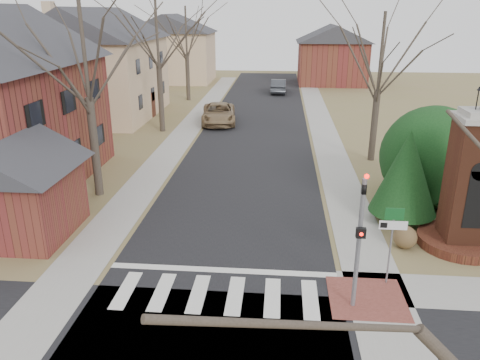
# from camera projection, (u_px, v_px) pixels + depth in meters

# --- Properties ---
(ground) EXTENTS (120.00, 120.00, 0.00)m
(ground) POSITION_uv_depth(u_px,v_px,m) (213.00, 310.00, 14.35)
(ground) COLOR olive
(ground) RESTS_ON ground
(main_street) EXTENTS (8.00, 70.00, 0.01)m
(main_street) POSITION_uv_depth(u_px,v_px,m) (255.00, 133.00, 34.94)
(main_street) COLOR black
(main_street) RESTS_ON ground
(crosswalk_zone) EXTENTS (8.00, 2.20, 0.02)m
(crosswalk_zone) POSITION_uv_depth(u_px,v_px,m) (217.00, 295.00, 15.10)
(crosswalk_zone) COLOR silver
(crosswalk_zone) RESTS_ON ground
(stop_bar) EXTENTS (8.00, 0.35, 0.02)m
(stop_bar) POSITION_uv_depth(u_px,v_px,m) (222.00, 270.00, 16.50)
(stop_bar) COLOR silver
(stop_bar) RESTS_ON ground
(sidewalk_right_main) EXTENTS (2.00, 60.00, 0.02)m
(sidewalk_right_main) POSITION_uv_depth(u_px,v_px,m) (325.00, 134.00, 34.51)
(sidewalk_right_main) COLOR gray
(sidewalk_right_main) RESTS_ON ground
(sidewalk_left) EXTENTS (2.00, 60.00, 0.02)m
(sidewalk_left) POSITION_uv_depth(u_px,v_px,m) (186.00, 131.00, 35.36)
(sidewalk_left) COLOR gray
(sidewalk_left) RESTS_ON ground
(curb_apron) EXTENTS (2.40, 2.40, 0.02)m
(curb_apron) POSITION_uv_depth(u_px,v_px,m) (367.00, 298.00, 14.89)
(curb_apron) COLOR brown
(curb_apron) RESTS_ON ground
(traffic_signal_pole) EXTENTS (0.28, 0.41, 4.50)m
(traffic_signal_pole) POSITION_uv_depth(u_px,v_px,m) (360.00, 231.00, 13.65)
(traffic_signal_pole) COLOR slate
(traffic_signal_pole) RESTS_ON ground
(sign_post) EXTENTS (0.90, 0.07, 2.75)m
(sign_post) POSITION_uv_depth(u_px,v_px,m) (392.00, 231.00, 15.09)
(sign_post) COLOR slate
(sign_post) RESTS_ON ground
(brick_gate_monument) EXTENTS (3.20, 3.20, 6.47)m
(brick_gate_monument) POSITION_uv_depth(u_px,v_px,m) (468.00, 194.00, 17.55)
(brick_gate_monument) COLOR #562A19
(brick_gate_monument) RESTS_ON ground
(house_stucco_left) EXTENTS (9.80, 12.80, 9.28)m
(house_stucco_left) POSITION_uv_depth(u_px,v_px,m) (98.00, 61.00, 39.14)
(house_stucco_left) COLOR tan
(house_stucco_left) RESTS_ON ground
(garage_left) EXTENTS (4.80, 4.80, 4.29)m
(garage_left) POSITION_uv_depth(u_px,v_px,m) (15.00, 182.00, 18.48)
(garage_left) COLOR maroon
(garage_left) RESTS_ON ground
(house_distant_left) EXTENTS (10.80, 8.80, 8.53)m
(house_distant_left) POSITION_uv_depth(u_px,v_px,m) (172.00, 47.00, 58.79)
(house_distant_left) COLOR tan
(house_distant_left) RESTS_ON ground
(house_distant_right) EXTENTS (8.80, 8.80, 7.30)m
(house_distant_right) POSITION_uv_depth(u_px,v_px,m) (332.00, 53.00, 57.36)
(house_distant_right) COLOR maroon
(house_distant_right) RESTS_ON ground
(evergreen_near) EXTENTS (2.80, 2.80, 4.10)m
(evergreen_near) POSITION_uv_depth(u_px,v_px,m) (406.00, 172.00, 19.53)
(evergreen_near) COLOR #473D33
(evergreen_near) RESTS_ON ground
(evergreen_mid) EXTENTS (3.40, 3.40, 4.70)m
(evergreen_mid) POSITION_uv_depth(u_px,v_px,m) (478.00, 158.00, 20.28)
(evergreen_mid) COLOR #473D33
(evergreen_mid) RESTS_ON ground
(evergreen_mass) EXTENTS (4.80, 4.80, 4.80)m
(evergreen_mass) POSITION_uv_depth(u_px,v_px,m) (433.00, 153.00, 21.68)
(evergreen_mass) COLOR #103214
(evergreen_mass) RESTS_ON ground
(bare_tree_0) EXTENTS (8.05, 8.05, 11.15)m
(bare_tree_0) POSITION_uv_depth(u_px,v_px,m) (82.00, 33.00, 20.71)
(bare_tree_0) COLOR #473D33
(bare_tree_0) RESTS_ON ground
(bare_tree_1) EXTENTS (8.40, 8.40, 11.64)m
(bare_tree_1) POSITION_uv_depth(u_px,v_px,m) (156.00, 19.00, 32.76)
(bare_tree_1) COLOR #473D33
(bare_tree_1) RESTS_ON ground
(bare_tree_2) EXTENTS (7.35, 7.35, 10.19)m
(bare_tree_2) POSITION_uv_depth(u_px,v_px,m) (186.00, 28.00, 45.31)
(bare_tree_2) COLOR #473D33
(bare_tree_2) RESTS_ON ground
(bare_tree_3) EXTENTS (7.00, 7.00, 9.70)m
(bare_tree_3) POSITION_uv_depth(u_px,v_px,m) (382.00, 47.00, 26.42)
(bare_tree_3) COLOR #473D33
(bare_tree_3) RESTS_ON ground
(pickup_truck) EXTENTS (3.22, 5.91, 1.57)m
(pickup_truck) POSITION_uv_depth(u_px,v_px,m) (219.00, 114.00, 37.68)
(pickup_truck) COLOR olive
(pickup_truck) RESTS_ON ground
(distant_car) EXTENTS (1.68, 4.62, 1.51)m
(distant_car) POSITION_uv_depth(u_px,v_px,m) (279.00, 86.00, 51.46)
(distant_car) COLOR #3A3D42
(distant_car) RESTS_ON ground
(dry_shrub_left) EXTENTS (0.89, 0.89, 0.89)m
(dry_shrub_left) POSITION_uv_depth(u_px,v_px,m) (405.00, 237.00, 17.95)
(dry_shrub_left) COLOR brown
(dry_shrub_left) RESTS_ON ground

